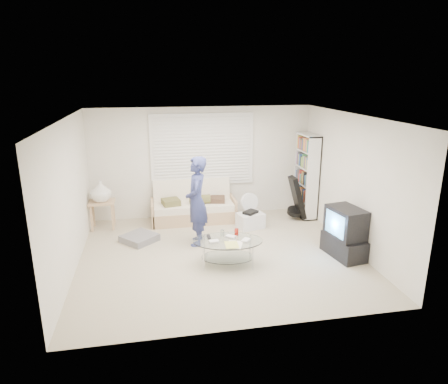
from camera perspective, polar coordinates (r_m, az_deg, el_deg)
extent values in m
plane|color=tan|center=(7.41, -0.60, -8.95)|extent=(5.00, 5.00, 0.00)
cube|color=silver|center=(9.12, -3.11, 4.24)|extent=(5.00, 0.02, 2.50)
cube|color=silver|center=(4.89, 4.01, -6.82)|extent=(5.00, 0.02, 2.50)
cube|color=silver|center=(6.99, -21.24, -0.69)|extent=(0.02, 4.50, 2.50)
cube|color=silver|center=(7.78, 17.82, 1.31)|extent=(0.02, 4.50, 2.50)
cube|color=white|center=(6.72, -0.67, 10.67)|extent=(5.00, 4.50, 0.02)
cube|color=white|center=(9.03, -3.11, 6.06)|extent=(2.32, 0.06, 1.62)
cube|color=black|center=(9.02, -3.10, 6.04)|extent=(2.20, 0.01, 1.50)
cube|color=silver|center=(8.99, -3.08, 6.01)|extent=(2.16, 0.04, 1.50)
cube|color=silver|center=(9.01, -3.10, 6.04)|extent=(2.32, 0.08, 1.62)
cube|color=tan|center=(8.99, -4.36, -3.30)|extent=(1.81, 0.72, 0.29)
cube|color=beige|center=(8.90, -4.37, -2.03)|extent=(1.74, 0.67, 0.14)
cube|color=beige|center=(9.11, -4.63, 0.20)|extent=(1.74, 0.20, 0.55)
cube|color=tan|center=(8.91, -10.16, -2.96)|extent=(0.05, 0.72, 0.51)
cube|color=tan|center=(9.09, 1.30, -2.31)|extent=(0.05, 0.72, 0.51)
cube|color=brown|center=(8.80, -7.59, -1.43)|extent=(0.43, 0.43, 0.13)
cylinder|color=brown|center=(8.81, -3.48, -1.04)|extent=(0.45, 0.20, 0.20)
cube|color=#443422|center=(8.93, -0.93, -1.06)|extent=(0.38, 0.38, 0.11)
cube|color=slate|center=(8.12, -11.98, -6.46)|extent=(0.82, 0.82, 0.13)
cube|color=tan|center=(8.81, -17.07, -1.39)|extent=(0.53, 0.43, 0.04)
cube|color=tan|center=(8.78, -18.39, -3.63)|extent=(0.04, 0.04, 0.58)
cube|color=tan|center=(8.73, -15.62, -3.50)|extent=(0.04, 0.04, 0.58)
cube|color=tan|center=(9.08, -18.15, -2.95)|extent=(0.04, 0.04, 0.58)
cube|color=tan|center=(9.03, -15.47, -2.82)|extent=(0.04, 0.04, 0.58)
imported|color=white|center=(8.74, -17.20, 0.14)|extent=(0.43, 0.43, 0.45)
cube|color=white|center=(9.31, 11.71, 2.28)|extent=(0.30, 0.80, 1.90)
cube|color=black|center=(9.12, 10.43, -0.78)|extent=(0.38, 0.36, 0.98)
cylinder|color=black|center=(9.21, 10.10, -2.75)|extent=(0.36, 0.37, 0.19)
cylinder|color=white|center=(8.95, 3.59, -4.26)|extent=(0.28, 0.28, 0.03)
cylinder|color=white|center=(8.89, 3.61, -3.19)|extent=(0.04, 0.04, 0.36)
cylinder|color=white|center=(8.79, 3.64, -1.40)|extent=(0.43, 0.26, 0.42)
cylinder|color=white|center=(8.79, 3.64, -1.40)|extent=(0.12, 0.10, 0.11)
cube|color=white|center=(8.61, 3.79, -4.09)|extent=(0.62, 0.50, 0.32)
cube|color=black|center=(8.54, 3.81, -2.90)|extent=(0.37, 0.36, 0.05)
cube|color=black|center=(7.61, 16.72, -7.43)|extent=(0.58, 0.90, 0.37)
cube|color=black|center=(7.44, 17.01, -4.20)|extent=(0.58, 0.77, 0.54)
cube|color=#5EB0E2|center=(7.31, 15.60, -4.44)|extent=(0.11, 0.54, 0.41)
ellipsoid|color=silver|center=(6.90, 0.54, -6.97)|extent=(1.30, 0.93, 0.02)
ellipsoid|color=silver|center=(7.02, 0.54, -9.25)|extent=(0.99, 0.71, 0.01)
cylinder|color=silver|center=(6.77, -2.92, -9.59)|extent=(0.03, 0.03, 0.42)
cylinder|color=silver|center=(6.80, 4.17, -9.46)|extent=(0.03, 0.03, 0.42)
cylinder|color=silver|center=(7.20, -2.87, -7.92)|extent=(0.03, 0.03, 0.42)
cylinder|color=silver|center=(7.24, 3.76, -7.81)|extent=(0.03, 0.03, 0.42)
cube|color=white|center=(6.80, -1.45, -7.08)|extent=(0.17, 0.13, 0.04)
cube|color=white|center=(6.99, 0.95, -6.40)|extent=(0.20, 0.19, 0.04)
cube|color=white|center=(6.86, 3.13, -6.90)|extent=(0.19, 0.20, 0.04)
cylinder|color=silver|center=(7.05, -0.24, -5.87)|extent=(0.07, 0.07, 0.11)
cylinder|color=red|center=(7.08, 1.79, -5.73)|extent=(0.07, 0.07, 0.12)
cube|color=black|center=(7.00, -2.20, -6.42)|extent=(0.06, 0.19, 0.02)
cube|color=white|center=(6.72, 1.56, -7.52)|extent=(0.34, 0.39, 0.01)
cube|color=#D1D25D|center=(6.69, 1.10, -7.54)|extent=(0.24, 0.31, 0.01)
imported|color=navy|center=(7.59, -3.94, -1.32)|extent=(0.51, 0.69, 1.73)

